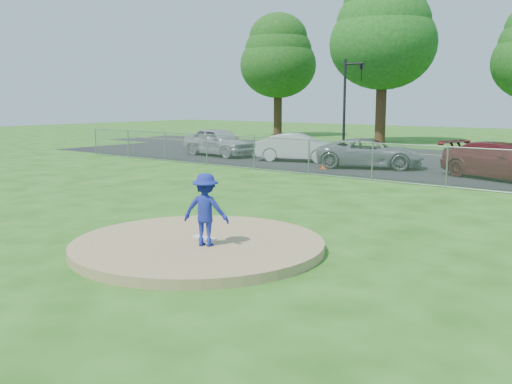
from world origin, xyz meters
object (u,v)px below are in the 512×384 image
tree_far_left (278,56)px  parked_car_gray (370,153)px  parked_car_silver (219,142)px  parked_car_darkred (502,161)px  traffic_signal_left (348,97)px  pitcher (206,210)px  parked_car_white (298,147)px  tree_left (384,30)px  traffic_cone (325,162)px

tree_far_left → parked_car_gray: 25.55m
parked_car_silver → parked_car_darkred: bearing=-85.3°
parked_car_darkred → traffic_signal_left: bearing=78.0°
pitcher → parked_car_gray: (-4.52, 16.10, -0.25)m
pitcher → parked_car_gray: bearing=-98.0°
tree_far_left → parked_car_darkred: (23.99, -17.51, -6.31)m
tree_far_left → traffic_signal_left: bearing=-39.7°
parked_car_white → tree_left: bearing=-8.8°
tree_left → traffic_signal_left: tree_left is taller
traffic_cone → traffic_signal_left: bearing=112.3°
traffic_signal_left → traffic_cone: bearing=-67.7°
pitcher → parked_car_gray: 16.72m
traffic_cone → parked_car_white: bearing=145.5°
pitcher → parked_car_darkred: pitcher is taller
traffic_signal_left → parked_car_white: bearing=-86.4°
parked_car_silver → parked_car_darkred: (15.62, -0.33, -0.06)m
parked_car_silver → parked_car_white: bearing=-80.1°
parked_car_gray → traffic_cone: bearing=115.3°
tree_far_left → parked_car_silver: bearing=-64.0°
tree_far_left → tree_left: tree_left is taller
traffic_cone → tree_far_left: bearing=131.2°
tree_left → traffic_cone: bearing=-72.1°
parked_car_gray → parked_car_darkred: parked_car_darkred is taller
parked_car_silver → parked_car_white: size_ratio=1.09×
tree_left → pitcher: tree_left is taller
tree_left → parked_car_gray: size_ratio=2.51×
parked_car_silver → parked_car_darkred: size_ratio=0.93×
traffic_cone → parked_car_silver: size_ratio=0.13×
parked_car_white → parked_car_darkred: bearing=-112.6°
pitcher → traffic_cone: bearing=-91.1°
parked_car_silver → parked_car_white: (5.23, 0.36, -0.09)m
tree_far_left → parked_car_gray: size_ratio=2.15×
pitcher → parked_car_white: bearing=-85.4°
parked_car_darkred → tree_left: bearing=59.2°
pitcher → parked_car_darkred: 15.76m
tree_far_left → traffic_signal_left: tree_far_left is taller
parked_car_silver → tree_left: bearing=-3.9°
traffic_signal_left → traffic_cone: traffic_signal_left is taller
parked_car_white → parked_car_gray: size_ratio=0.88×
tree_left → parked_car_darkred: 21.57m
tree_left → traffic_signal_left: bearing=-76.0°
traffic_cone → parked_car_darkred: (7.57, 1.25, 0.45)m
parked_car_gray → parked_car_darkred: bearing=-117.0°
traffic_cone → parked_car_darkred: bearing=9.3°
parked_car_white → parked_car_gray: (4.29, -0.27, -0.03)m
parked_car_gray → parked_car_darkred: size_ratio=0.97×
traffic_signal_left → parked_car_white: (0.37, -5.82, -2.63)m
pitcher → parked_car_silver: bearing=-72.4°
traffic_cone → parked_car_gray: parked_car_gray is taller
parked_car_white → traffic_cone: bearing=-143.3°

